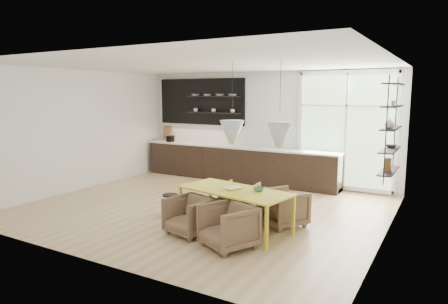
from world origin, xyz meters
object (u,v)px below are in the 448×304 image
armchair_back_left (240,198)px  dining_table (235,192)px  armchair_front_left (190,216)px  wire_stool (170,202)px  armchair_back_right (284,208)px  armchair_front_right (228,226)px

armchair_back_left → dining_table: bearing=106.7°
armchair_front_left → wire_stool: bearing=156.5°
armchair_back_left → armchair_front_left: armchair_front_left is taller
armchair_back_left → wire_stool: armchair_back_left is taller
armchair_back_right → armchair_front_left: bearing=76.7°
dining_table → armchair_front_left: (-0.55, -0.57, -0.34)m
armchair_back_left → wire_stool: 1.35m
wire_stool → armchair_front_right: bearing=-26.2°
armchair_back_right → armchair_front_left: size_ratio=1.03×
armchair_front_right → dining_table: bearing=137.8°
armchair_back_right → armchair_front_right: bearing=107.7°
dining_table → armchair_back_left: dining_table is taller
armchair_back_left → armchair_front_right: bearing=106.2°
dining_table → armchair_back_right: size_ratio=2.89×
armchair_back_left → armchair_front_left: bearing=77.3°
dining_table → armchair_front_right: dining_table is taller
armchair_back_left → wire_stool: (-1.09, -0.79, -0.04)m
dining_table → armchair_front_left: size_ratio=2.98×
dining_table → armchair_back_right: 0.96m
armchair_back_right → armchair_back_left: bearing=16.9°
dining_table → armchair_back_left: 1.03m
armchair_front_right → armchair_front_left: bearing=-166.8°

